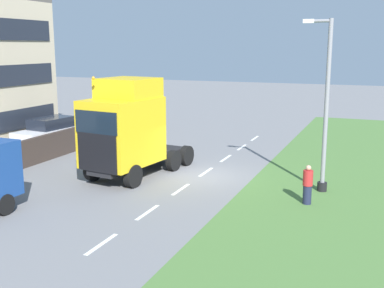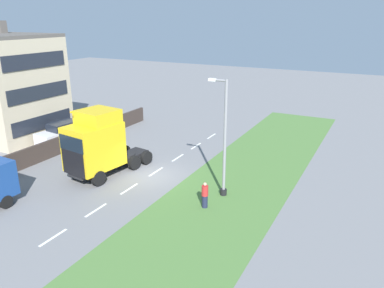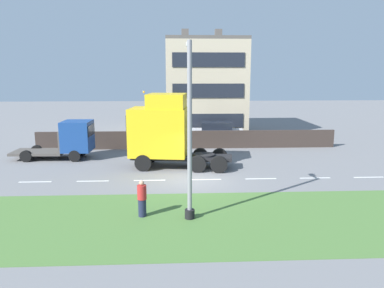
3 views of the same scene
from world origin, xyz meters
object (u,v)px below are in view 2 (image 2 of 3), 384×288
parked_car (63,133)px  lamp_post (224,146)px  lorry_cab (97,144)px  pedestrian (205,195)px

parked_car → lamp_post: 16.95m
lorry_cab → pedestrian: bearing=-176.7°
lorry_cab → lamp_post: lamp_post is taller
lorry_cab → pedestrian: size_ratio=4.21×
lorry_cab → pedestrian: 8.69m
lorry_cab → lamp_post: (-8.80, -1.33, 0.91)m
lorry_cab → lamp_post: bearing=-163.6°
lamp_post → lorry_cab: bearing=8.6°
lamp_post → parked_car: bearing=-10.2°
lamp_post → pedestrian: 3.21m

